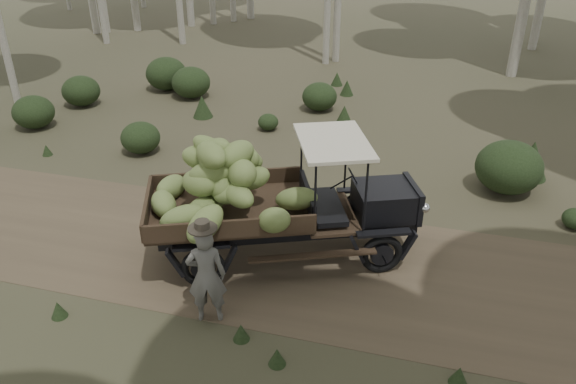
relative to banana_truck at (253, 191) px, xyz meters
The scene contains 5 objects.
ground 1.71m from the banana_truck, behind, with size 120.00×120.00×0.00m, color #473D2B.
dirt_track 1.71m from the banana_truck, behind, with size 70.00×4.00×0.01m, color brown.
banana_truck is the anchor object (origin of this frame).
farmer 1.92m from the banana_truck, 95.60° to the right, with size 0.73×0.59×1.88m.
undergrowth 2.67m from the banana_truck, 151.39° to the left, with size 23.64×22.66×1.37m.
Camera 1 is at (3.87, -8.47, 6.27)m, focal length 35.00 mm.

